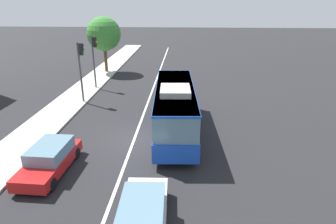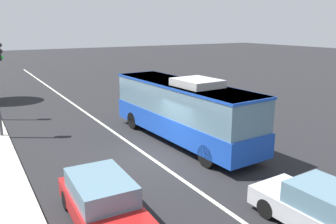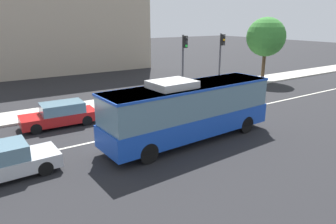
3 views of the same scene
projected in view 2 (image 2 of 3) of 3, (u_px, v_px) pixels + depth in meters
name	position (u px, v px, depth m)	size (l,w,h in m)	color
ground_plane	(151.00, 158.00, 15.74)	(160.00, 160.00, 0.00)	black
lane_centre_line	(151.00, 158.00, 15.74)	(76.00, 0.16, 0.01)	silver
transit_bus	(183.00, 108.00, 17.67)	(10.11, 2.99, 3.46)	#1947B7
sedan_silver	(329.00, 212.00, 9.83)	(4.56, 1.95, 1.46)	#B7BABF
sedan_red	(103.00, 202.00, 10.40)	(4.56, 1.95, 1.46)	#B21919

